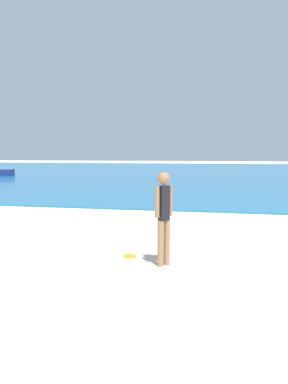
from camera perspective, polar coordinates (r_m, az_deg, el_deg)
The scene contains 3 objects.
water at distance 42.70m, azimuth 8.72°, elevation 3.24°, with size 160.00×60.00×0.06m, color #1E6B9E.
person_standing at distance 6.56m, azimuth 3.07°, elevation -3.25°, with size 0.28×0.31×1.68m.
frisbee at distance 7.30m, azimuth -2.22°, elevation -9.85°, with size 0.25×0.25×0.03m, color orange.
Camera 1 is at (2.34, 1.33, 2.00)m, focal length 34.63 mm.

